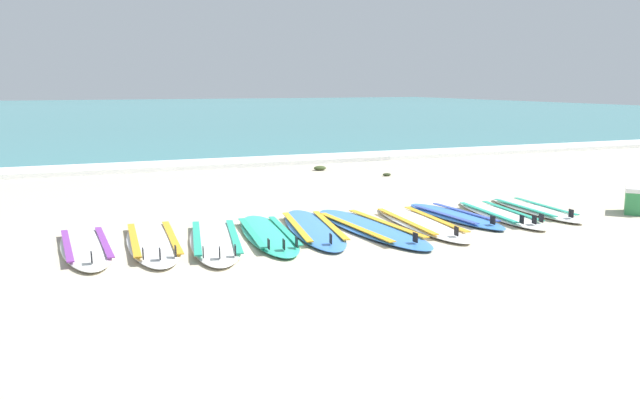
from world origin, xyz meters
The scene contains 16 objects.
ground_plane centered at (0.00, 0.00, 0.00)m, with size 80.00×80.00×0.00m, color #C1B599.
sea centered at (0.00, 35.80, 0.05)m, with size 80.00×60.00×0.10m, color teal.
wave_foam_strip centered at (0.00, 6.38, 0.06)m, with size 80.00×1.15×0.11m, color white.
surfboard_0 centered at (-2.97, -0.30, 0.04)m, with size 0.62×2.18×0.18m.
surfboard_1 centered at (-2.24, -0.34, 0.04)m, with size 0.72×2.40×0.18m.
surfboard_2 centered at (-1.55, -0.52, 0.04)m, with size 1.01×2.46×0.18m.
surfboard_3 centered at (-0.90, -0.49, 0.04)m, with size 0.80×2.31×0.18m.
surfboard_4 centered at (-0.27, -0.41, 0.04)m, with size 0.97×2.45×0.18m.
surfboard_5 centered at (0.41, -0.63, 0.04)m, with size 0.83×2.60×0.18m.
surfboard_6 centered at (1.15, -0.62, 0.04)m, with size 0.73×2.39×0.18m.
surfboard_7 centered at (1.82, -0.42, 0.04)m, with size 0.65×2.01×0.18m.
surfboard_8 centered at (2.47, -0.56, 0.04)m, with size 0.73×2.13×0.18m.
surfboard_9 centered at (3.15, -0.46, 0.04)m, with size 0.60×2.00×0.18m.
cooler_box centered at (4.43, -1.10, 0.19)m, with size 0.55×0.54×0.38m.
seaweed_clump_near_shoreline centered at (2.86, 3.54, 0.03)m, with size 0.17×0.14×0.06m, color #2D381E.
seaweed_clump_mid_sand centered at (1.92, 4.84, 0.05)m, with size 0.27×0.22×0.10m, color #384723.
Camera 1 is at (-3.10, -7.66, 1.84)m, focal length 35.51 mm.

